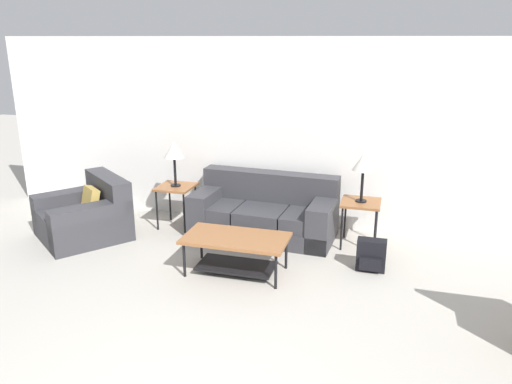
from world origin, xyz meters
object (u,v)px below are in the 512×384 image
at_px(side_table_right, 361,207).
at_px(table_lamp_left, 174,151).
at_px(table_lamp_right, 364,163).
at_px(backpack, 371,256).
at_px(couch, 264,214).
at_px(side_table_left, 176,190).
at_px(coffee_table, 236,246).
at_px(armchair, 86,217).

relative_size(side_table_right, table_lamp_left, 0.95).
xyz_separation_m(table_lamp_left, table_lamp_right, (2.55, 0.00, 0.00)).
distance_m(table_lamp_right, backpack, 1.16).
xyz_separation_m(couch, table_lamp_left, (-1.28, -0.03, 0.80)).
bearing_deg(side_table_left, couch, 1.46).
relative_size(coffee_table, table_lamp_left, 1.87).
bearing_deg(table_lamp_right, armchair, -169.04).
bearing_deg(table_lamp_left, couch, 1.46).
bearing_deg(side_table_left, backpack, -14.17).
height_order(armchair, backpack, armchair).
bearing_deg(table_lamp_left, coffee_table, -42.89).
distance_m(side_table_right, table_lamp_right, 0.57).
relative_size(table_lamp_left, backpack, 1.68).
bearing_deg(backpack, table_lamp_right, 105.66).
bearing_deg(couch, table_lamp_right, -1.47).
height_order(armchair, coffee_table, armchair).
relative_size(side_table_left, table_lamp_right, 0.95).
distance_m(side_table_left, table_lamp_left, 0.57).
bearing_deg(backpack, side_table_right, 105.66).
xyz_separation_m(side_table_left, table_lamp_right, (2.55, 0.00, 0.57)).
distance_m(armchair, table_lamp_right, 3.72).
xyz_separation_m(table_lamp_right, backpack, (0.19, -0.69, -0.92)).
distance_m(armchair, table_lamp_left, 1.47).
distance_m(coffee_table, table_lamp_left, 1.89).
height_order(armchair, table_lamp_left, table_lamp_left).
relative_size(side_table_left, table_lamp_left, 0.95).
relative_size(side_table_right, table_lamp_right, 0.95).
height_order(couch, table_lamp_left, table_lamp_left).
height_order(side_table_right, table_lamp_right, table_lamp_right).
relative_size(coffee_table, side_table_right, 1.96).
bearing_deg(couch, side_table_left, -178.54).
relative_size(armchair, side_table_left, 2.45).
height_order(table_lamp_left, table_lamp_right, same).
bearing_deg(coffee_table, table_lamp_left, 137.11).
bearing_deg(backpack, table_lamp_left, 165.83).
bearing_deg(backpack, side_table_left, 165.83).
xyz_separation_m(table_lamp_left, backpack, (2.74, -0.69, -0.92)).
xyz_separation_m(side_table_right, backpack, (0.19, -0.69, -0.35)).
bearing_deg(table_lamp_right, table_lamp_left, 180.00).
xyz_separation_m(coffee_table, table_lamp_right, (1.29, 1.17, 0.77)).
bearing_deg(table_lamp_left, table_lamp_right, 0.00).
height_order(armchair, table_lamp_right, table_lamp_right).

